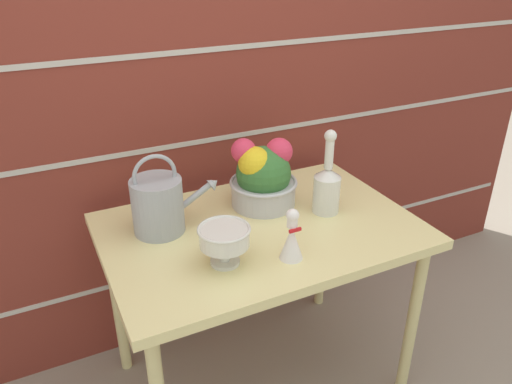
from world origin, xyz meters
The scene contains 8 objects.
ground_plane centered at (0.00, 0.00, 0.00)m, with size 12.00×12.00×0.00m, color gray.
brick_wall centered at (0.00, 0.48, 1.10)m, with size 3.60×0.08×2.20m.
patio_table centered at (0.00, 0.00, 0.66)m, with size 1.10×0.74×0.74m.
watering_can centered at (-0.32, 0.13, 0.84)m, with size 0.32×0.18×0.29m.
crystal_pedestal_bowl centered at (-0.20, -0.15, 0.83)m, with size 0.17×0.17×0.13m.
flower_planter centered at (0.08, 0.15, 0.86)m, with size 0.26×0.26×0.27m.
glass_decanter centered at (0.27, -0.01, 0.85)m, with size 0.10×0.10×0.32m.
figurine_vase centered at (0.00, -0.22, 0.81)m, with size 0.08×0.08×0.18m.
Camera 1 is at (-0.68, -1.36, 1.65)m, focal length 35.00 mm.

